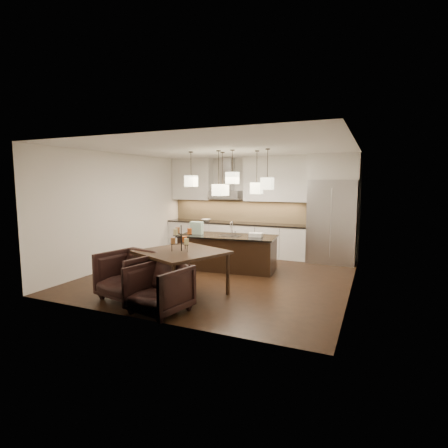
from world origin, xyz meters
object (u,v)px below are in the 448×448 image
at_px(armchair_right, 159,289).
at_px(refrigerator, 332,222).
at_px(dining_table, 182,273).
at_px(armchair_left, 129,275).
at_px(island_body, 228,253).

bearing_deg(armchair_right, refrigerator, 77.74).
height_order(dining_table, armchair_left, armchair_left).
xyz_separation_m(refrigerator, dining_table, (-2.23, -3.83, -0.66)).
height_order(dining_table, armchair_right, dining_table).
bearing_deg(armchair_left, armchair_right, -10.41).
height_order(refrigerator, island_body, refrigerator).
bearing_deg(island_body, dining_table, -96.92).
distance_m(island_body, armchair_right, 3.05).
bearing_deg(dining_table, armchair_left, -119.54).
xyz_separation_m(dining_table, armchair_left, (-0.75, -0.58, 0.01)).
bearing_deg(armchair_left, refrigerator, 68.42).
relative_size(refrigerator, armchair_left, 2.29).
xyz_separation_m(island_body, dining_table, (-0.04, -2.09, 0.02)).
height_order(refrigerator, dining_table, refrigerator).
bearing_deg(island_body, armchair_right, -93.87).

